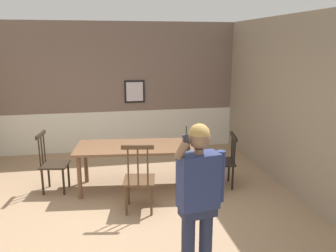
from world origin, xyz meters
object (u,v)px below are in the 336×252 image
Objects in this scene: dining_table at (139,150)px; chair_by_doorway at (52,163)px; chair_near_window at (139,179)px; chair_at_table_head at (223,161)px; person_figure at (199,193)px.

dining_table is 2.15× the size of chair_by_doorway.
chair_near_window is at bearing 62.17° from chair_by_doorway.
dining_table is at bearing 94.24° from chair_at_table_head.
person_figure is (0.34, -2.41, 0.28)m from dining_table.
dining_table is 1.29× the size of person_figure.
chair_near_window reaches higher than chair_by_doorway.
chair_at_table_head is at bearing -6.40° from dining_table.
chair_near_window is 1.65m from chair_at_table_head.
chair_at_table_head is (1.42, -0.16, -0.22)m from dining_table.
chair_by_doorway reaches higher than chair_at_table_head.
dining_table is 2.03× the size of chair_near_window.
person_figure reaches higher than chair_at_table_head.
chair_by_doorway is at bearing -64.60° from person_figure.
chair_at_table_head is at bearing 33.54° from chair_near_window.
dining_table is 1.44m from chair_at_table_head.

